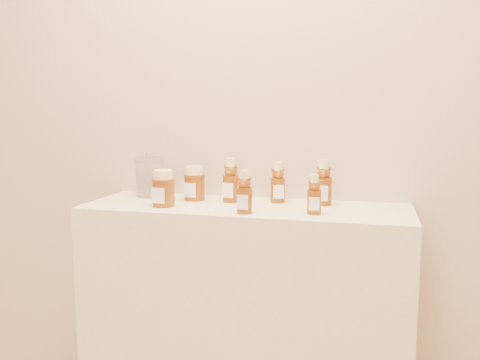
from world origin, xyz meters
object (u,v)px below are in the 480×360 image
(bear_bottle_back_left, at_px, (231,177))
(bear_bottle_front_left, at_px, (244,189))
(display_table, at_px, (245,322))
(glass_canister, at_px, (149,175))
(honey_jar_left, at_px, (164,185))

(bear_bottle_back_left, distance_m, bear_bottle_front_left, 0.23)
(display_table, relative_size, bear_bottle_back_left, 6.27)
(bear_bottle_front_left, distance_m, glass_canister, 0.51)
(bear_bottle_front_left, bearing_deg, glass_canister, 153.07)
(display_table, bearing_deg, bear_bottle_back_left, 137.55)
(display_table, bearing_deg, bear_bottle_front_left, -77.48)
(display_table, distance_m, bear_bottle_front_left, 0.55)
(display_table, xyz_separation_m, glass_canister, (-0.43, 0.10, 0.54))
(bear_bottle_front_left, xyz_separation_m, glass_canister, (-0.46, 0.23, 0.00))
(bear_bottle_back_left, xyz_separation_m, honey_jar_left, (-0.27, -0.02, -0.04))
(bear_bottle_front_left, bearing_deg, display_table, 102.63)
(display_table, height_order, glass_canister, glass_canister)
(bear_bottle_back_left, bearing_deg, display_table, -36.06)
(display_table, height_order, bear_bottle_front_left, bear_bottle_front_left)
(display_table, xyz_separation_m, bear_bottle_front_left, (0.03, -0.13, 0.53))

